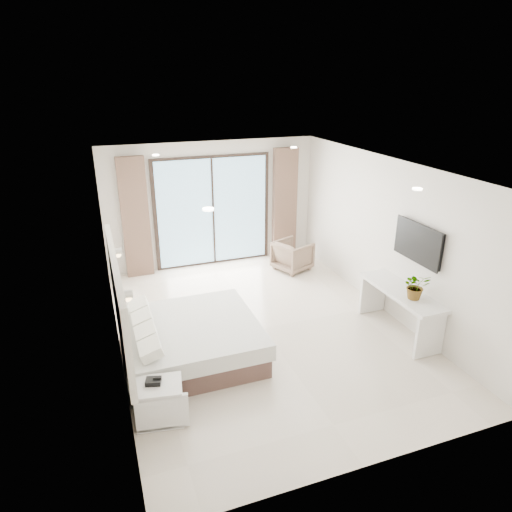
# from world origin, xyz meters

# --- Properties ---
(ground) EXTENTS (6.20, 6.20, 0.00)m
(ground) POSITION_xyz_m (0.00, 0.00, 0.00)
(ground) COLOR beige
(ground) RESTS_ON ground
(room_shell) EXTENTS (4.62, 6.22, 2.72)m
(room_shell) POSITION_xyz_m (-0.20, 0.69, 1.58)
(room_shell) COLOR silver
(room_shell) RESTS_ON ground
(bed) EXTENTS (1.97, 1.88, 0.69)m
(bed) POSITION_xyz_m (-1.32, -0.40, 0.29)
(bed) COLOR brown
(bed) RESTS_ON ground
(nightstand) EXTENTS (0.63, 0.55, 0.51)m
(nightstand) POSITION_xyz_m (-1.95, -1.59, 0.26)
(nightstand) COLOR silver
(nightstand) RESTS_ON ground
(phone) EXTENTS (0.21, 0.19, 0.06)m
(phone) POSITION_xyz_m (-2.00, -1.55, 0.54)
(phone) COLOR black
(phone) RESTS_ON nightstand
(console_desk) EXTENTS (0.52, 1.66, 0.77)m
(console_desk) POSITION_xyz_m (2.04, -0.86, 0.57)
(console_desk) COLOR silver
(console_desk) RESTS_ON ground
(plant) EXTENTS (0.50, 0.53, 0.33)m
(plant) POSITION_xyz_m (2.04, -1.18, 0.93)
(plant) COLOR #33662D
(plant) RESTS_ON console_desk
(armchair) EXTENTS (0.86, 0.88, 0.71)m
(armchair) POSITION_xyz_m (1.49, 2.12, 0.35)
(armchair) COLOR #7E6252
(armchair) RESTS_ON ground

